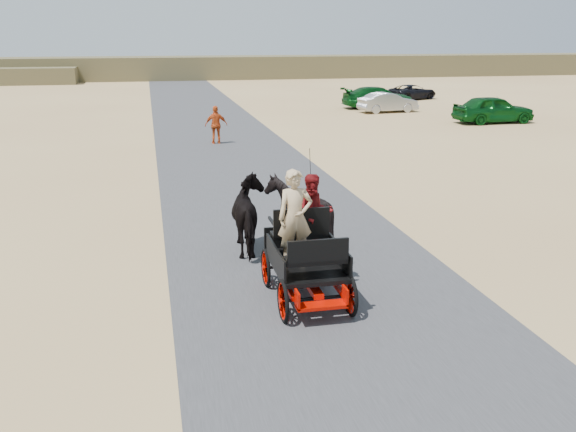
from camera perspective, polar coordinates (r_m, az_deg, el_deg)
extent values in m
plane|color=tan|center=(12.07, 4.23, -8.09)|extent=(140.00, 140.00, 0.00)
cube|color=#38383A|center=(12.07, 4.23, -8.07)|extent=(6.00, 140.00, 0.01)
cube|color=brown|center=(72.72, -9.92, 12.84)|extent=(140.00, 6.00, 2.40)
imported|color=black|center=(14.82, -3.22, 0.03)|extent=(0.91, 2.01, 1.70)
imported|color=black|center=(15.02, 0.92, 0.27)|extent=(1.37, 1.54, 1.70)
imported|color=tan|center=(11.88, 0.64, -0.12)|extent=(0.66, 0.43, 1.80)
imported|color=#660C0F|center=(12.54, 2.31, 0.20)|extent=(0.77, 0.60, 1.58)
imported|color=#C24416|center=(29.69, -6.40, 8.05)|extent=(1.02, 0.45, 1.73)
imported|color=#0C4C19|center=(38.27, 17.79, 9.02)|extent=(4.56, 1.95, 1.54)
imported|color=#B2B2B7|center=(41.99, 8.88, 9.95)|extent=(3.95, 1.83, 1.25)
imported|color=#0C4C19|center=(44.27, 8.02, 10.39)|extent=(4.90, 2.03, 1.42)
imported|color=black|center=(50.53, 10.98, 10.77)|extent=(4.42, 3.27, 1.12)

